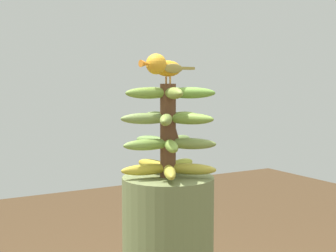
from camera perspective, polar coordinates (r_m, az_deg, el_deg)
banana_bunch at (r=1.34m, az=0.01°, el=-0.57°), size 0.28×0.28×0.27m
perched_bird at (r=1.32m, az=-0.73°, el=7.34°), size 0.07×0.19×0.08m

